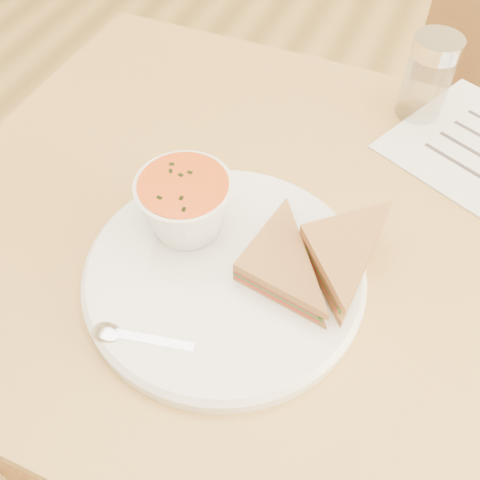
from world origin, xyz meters
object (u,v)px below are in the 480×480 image
at_px(dining_table, 306,376).
at_px(soup_bowl, 186,208).
at_px(plate, 225,274).
at_px(chair_far, 450,195).
at_px(condiment_shaker, 428,78).

height_order(dining_table, soup_bowl, soup_bowl).
xyz_separation_m(dining_table, soup_bowl, (-0.16, -0.06, 0.43)).
relative_size(plate, soup_bowl, 2.91).
bearing_deg(chair_far, soup_bowl, 72.13).
distance_m(plate, condiment_shaker, 0.40).
distance_m(chair_far, plate, 0.69).
relative_size(soup_bowl, condiment_shaker, 0.90).
distance_m(soup_bowl, condiment_shaker, 0.39).
height_order(dining_table, plate, plate).
height_order(chair_far, plate, chair_far).
xyz_separation_m(soup_bowl, condiment_shaker, (0.20, 0.34, 0.01)).
distance_m(chair_far, condiment_shaker, 0.43).
distance_m(dining_table, condiment_shaker, 0.51).
xyz_separation_m(plate, condiment_shaker, (0.14, 0.37, 0.05)).
distance_m(dining_table, chair_far, 0.49).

